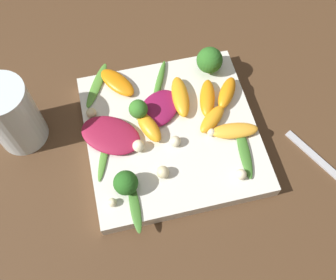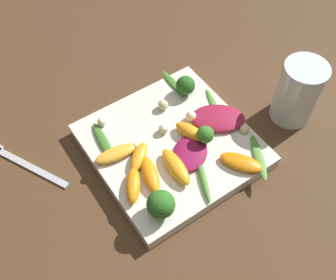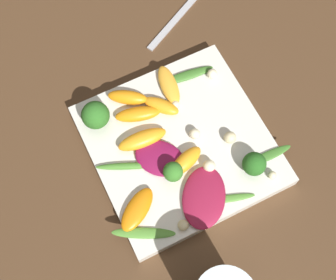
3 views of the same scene
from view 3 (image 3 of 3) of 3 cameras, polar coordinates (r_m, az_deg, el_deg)
name	(u,v)px [view 3 (image 3 of 3)]	position (r m, az deg, el deg)	size (l,w,h in m)	color
ground_plane	(180,148)	(0.74, 1.43, -1.00)	(2.40, 2.40, 0.00)	#4C331E
plate	(180,145)	(0.73, 1.46, -0.66)	(0.26, 0.26, 0.02)	silver
fork	(188,5)	(0.87, 2.46, 16.16)	(0.17, 0.10, 0.01)	#B2B2B7
radicchio_leaf_0	(204,197)	(0.68, 4.39, -6.97)	(0.11, 0.11, 0.01)	maroon
radicchio_leaf_1	(160,158)	(0.70, -0.98, -2.23)	(0.09, 0.09, 0.01)	maroon
orange_segment_0	(138,114)	(0.72, -3.71, 3.17)	(0.07, 0.04, 0.02)	orange
orange_segment_1	(128,97)	(0.74, -4.95, 5.21)	(0.07, 0.05, 0.02)	orange
orange_segment_2	(186,161)	(0.69, 2.22, -2.54)	(0.06, 0.04, 0.02)	orange
orange_segment_3	(159,107)	(0.73, -1.12, 4.06)	(0.06, 0.06, 0.02)	orange
orange_segment_4	(169,85)	(0.75, 0.10, 6.70)	(0.04, 0.08, 0.01)	#FCAD33
orange_segment_5	(142,139)	(0.71, -3.17, 0.08)	(0.08, 0.03, 0.02)	orange
orange_segment_6	(137,209)	(0.68, -3.78, -8.43)	(0.08, 0.07, 0.01)	orange
broccoli_floret_0	(96,115)	(0.71, -8.83, 2.99)	(0.04, 0.04, 0.05)	#7A9E51
broccoli_floret_1	(173,172)	(0.67, 0.62, -3.94)	(0.03, 0.03, 0.04)	#84AD5B
broccoli_floret_2	(254,164)	(0.69, 10.47, -2.89)	(0.04, 0.04, 0.04)	#7A9E51
arugula_sprig_0	(225,199)	(0.69, 6.94, -7.15)	(0.09, 0.04, 0.00)	#518E33
arugula_sprig_1	(187,76)	(0.76, 2.27, 7.85)	(0.09, 0.03, 0.01)	#3D7528
arugula_sprig_2	(144,233)	(0.67, -3.00, -11.26)	(0.09, 0.06, 0.01)	#518E33
arugula_sprig_3	(126,164)	(0.70, -5.11, -2.93)	(0.09, 0.05, 0.01)	#47842D
arugula_sprig_4	(268,156)	(0.72, 12.08, -1.91)	(0.08, 0.02, 0.00)	#3D7528
macadamia_nut_0	(272,175)	(0.71, 12.59, -4.22)	(0.01, 0.01, 0.01)	beige
macadamia_nut_1	(212,74)	(0.76, 5.40, 8.04)	(0.02, 0.02, 0.02)	beige
macadamia_nut_2	(230,137)	(0.71, 7.56, 0.31)	(0.02, 0.02, 0.02)	beige
macadamia_nut_3	(183,225)	(0.67, 1.86, -10.34)	(0.02, 0.02, 0.02)	beige
macadamia_nut_4	(175,105)	(0.73, 0.91, 4.33)	(0.01, 0.01, 0.01)	beige
macadamia_nut_5	(209,166)	(0.69, 5.04, -3.17)	(0.02, 0.02, 0.02)	beige
macadamia_nut_6	(194,133)	(0.71, 3.18, 0.89)	(0.02, 0.02, 0.02)	beige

